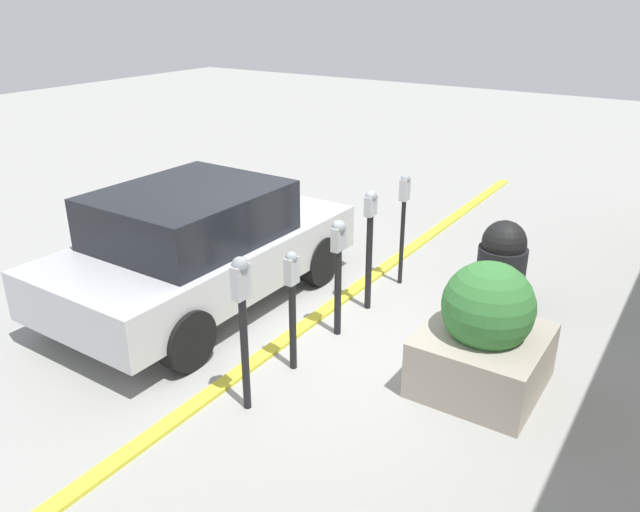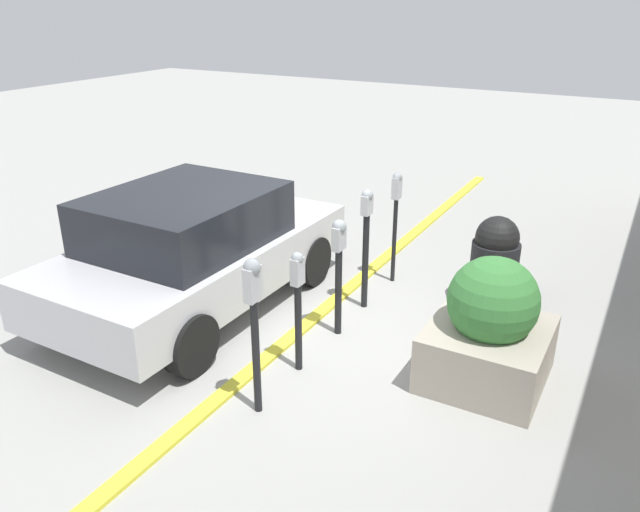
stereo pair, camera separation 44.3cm
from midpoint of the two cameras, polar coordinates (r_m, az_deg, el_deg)
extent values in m
plane|color=#999993|center=(7.21, -2.43, -6.54)|extent=(40.00, 40.00, 0.00)
cube|color=gold|center=(7.24, -2.98, -6.25)|extent=(14.22, 0.16, 0.04)
cylinder|color=black|center=(5.64, -8.13, -9.20)|extent=(0.07, 0.07, 1.13)
cube|color=#B7B7BC|center=(5.30, -8.56, -2.59)|extent=(0.17, 0.09, 0.31)
sphere|color=gray|center=(5.24, -8.66, -1.05)|extent=(0.15, 0.15, 0.15)
cylinder|color=black|center=(6.24, -4.04, -6.58)|extent=(0.07, 0.07, 0.95)
cube|color=#B7B7BC|center=(5.97, -4.20, -1.45)|extent=(0.14, 0.09, 0.27)
sphere|color=gray|center=(5.91, -4.23, -0.24)|extent=(0.12, 0.12, 0.12)
cylinder|color=black|center=(6.86, -0.16, -3.37)|extent=(0.08, 0.08, 1.01)
cube|color=#B7B7BC|center=(6.60, -0.17, 1.61)|extent=(0.18, 0.09, 0.26)
sphere|color=gray|center=(6.56, -0.17, 2.69)|extent=(0.15, 0.15, 0.15)
cylinder|color=black|center=(7.42, 2.46, -0.54)|extent=(0.08, 0.08, 1.19)
cube|color=#B7B7BC|center=(7.17, 2.56, 4.67)|extent=(0.16, 0.09, 0.23)
sphere|color=gray|center=(7.13, 2.57, 5.56)|extent=(0.14, 0.14, 0.14)
cylinder|color=black|center=(8.14, 5.26, 1.39)|extent=(0.06, 0.06, 1.15)
cube|color=#B7B7BC|center=(7.91, 5.45, 6.20)|extent=(0.14, 0.09, 0.28)
sphere|color=gray|center=(7.87, 5.48, 7.17)|extent=(0.12, 0.12, 0.12)
cube|color=#A39989|center=(6.33, 13.06, -8.71)|extent=(1.19, 1.12, 0.58)
sphere|color=#387A38|center=(6.05, 13.53, -4.08)|extent=(0.87, 0.87, 0.87)
cube|color=#B7B7BC|center=(7.63, -12.78, -0.35)|extent=(3.92, 1.96, 0.56)
cube|color=black|center=(7.32, -13.97, 3.42)|extent=(2.05, 1.71, 0.60)
cylinder|color=black|center=(8.13, -2.32, -0.43)|extent=(0.65, 0.23, 0.65)
cylinder|color=black|center=(9.12, -11.82, 1.71)|extent=(0.65, 0.23, 0.65)
cylinder|color=black|center=(6.42, -13.72, -7.88)|extent=(0.65, 0.23, 0.65)
cylinder|color=black|center=(7.63, -23.60, -4.11)|extent=(0.65, 0.23, 0.65)
cylinder|color=black|center=(7.80, 13.99, -1.61)|extent=(0.57, 0.57, 0.80)
sphere|color=black|center=(7.62, 14.32, 1.62)|extent=(0.52, 0.52, 0.52)
camera|label=1|loc=(0.22, 88.13, 0.79)|focal=35.00mm
camera|label=2|loc=(0.22, -91.87, -0.79)|focal=35.00mm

